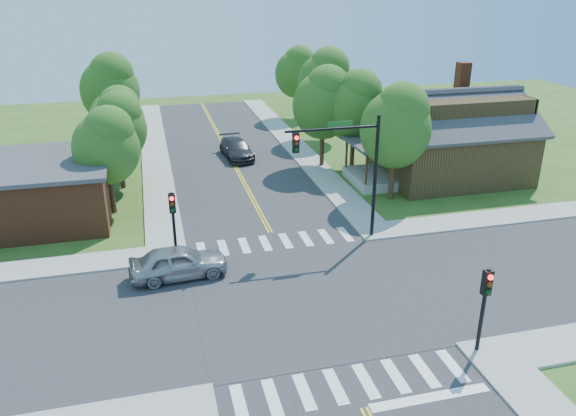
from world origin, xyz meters
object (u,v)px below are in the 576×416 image
object	(u,v)px
signal_mast_ne	(347,159)
car_silver	(178,263)
signal_pole_nw	(173,213)
signal_pole_se	(485,295)
car_dgrey	(237,149)
house_ne	(450,133)

from	to	relation	value
signal_mast_ne	car_silver	bearing A→B (deg)	-167.62
signal_pole_nw	signal_pole_se	bearing A→B (deg)	-45.00
signal_mast_ne	car_dgrey	bearing A→B (deg)	101.28
house_ne	car_dgrey	distance (m)	17.08
signal_pole_nw	car_dgrey	distance (m)	18.27
car_dgrey	signal_mast_ne	bearing A→B (deg)	-83.37
signal_mast_ne	car_silver	world-z (taller)	signal_mast_ne
house_ne	signal_pole_se	bearing A→B (deg)	-115.58
signal_pole_nw	signal_mast_ne	bearing A→B (deg)	0.07
car_silver	car_dgrey	distance (m)	20.14
signal_pole_se	signal_mast_ne	bearing A→B (deg)	98.56
car_dgrey	signal_pole_nw	bearing A→B (deg)	-114.26
house_ne	signal_pole_nw	bearing A→B (deg)	-157.31
signal_pole_se	car_silver	xyz separation A→B (m)	(-11.20, 9.12, -1.84)
car_silver	house_ne	bearing A→B (deg)	-66.45
car_silver	signal_pole_se	bearing A→B (deg)	-133.03
house_ne	car_silver	bearing A→B (deg)	-152.60
signal_mast_ne	signal_pole_se	xyz separation A→B (m)	(1.69, -11.21, -2.19)
house_ne	car_dgrey	xyz separation A→B (m)	(-14.61, 8.46, -2.58)
signal_mast_ne	signal_pole_se	size ratio (longest dim) A/B	1.89
signal_mast_ne	car_dgrey	distance (m)	17.92
signal_pole_nw	car_silver	xyz separation A→B (m)	(0.00, -2.08, -1.84)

